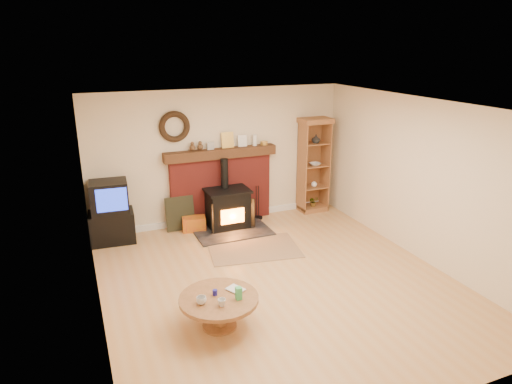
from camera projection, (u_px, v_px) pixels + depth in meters
name	position (u px, v px, depth m)	size (l,w,h in m)	color
ground	(279.00, 282.00, 6.79)	(5.50, 5.50, 0.00)	tan
room_shell	(276.00, 170.00, 6.33)	(5.02, 5.52, 2.61)	beige
chimney_breast	(221.00, 183.00, 8.88)	(2.20, 0.22, 1.78)	maroon
wood_stove	(228.00, 210.00, 8.67)	(1.40, 1.00, 1.33)	black
area_rug	(254.00, 249.00, 7.89)	(1.53, 1.05, 0.01)	brown
tv_unit	(111.00, 213.00, 8.02)	(0.80, 0.59, 1.12)	black
curio_cabinet	(313.00, 165.00, 9.44)	(0.63, 0.45, 1.96)	brown
firelog_box	(194.00, 224.00, 8.62)	(0.43, 0.27, 0.27)	#D0A208
leaning_painting	(180.00, 213.00, 8.61)	(0.54, 0.03, 0.65)	black
fire_tools	(258.00, 214.00, 9.21)	(0.16, 0.16, 0.70)	black
coffee_table	(219.00, 303.00, 5.62)	(0.99, 0.99, 0.58)	brown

